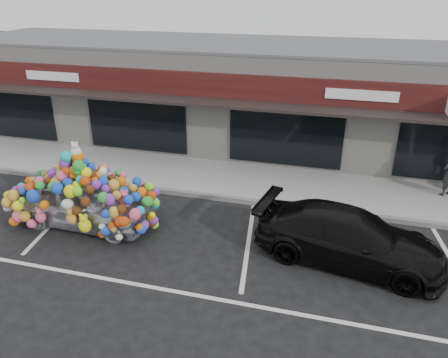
# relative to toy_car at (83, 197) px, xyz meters

# --- Properties ---
(ground) EXTENTS (90.00, 90.00, 0.00)m
(ground) POSITION_rel_toy_car_xyz_m (2.13, 0.04, -0.88)
(ground) COLOR black
(ground) RESTS_ON ground
(shop_building) EXTENTS (24.00, 7.20, 4.31)m
(shop_building) POSITION_rel_toy_car_xyz_m (2.13, 8.48, 1.28)
(shop_building) COLOR beige
(shop_building) RESTS_ON ground
(sidewalk) EXTENTS (26.00, 3.00, 0.15)m
(sidewalk) POSITION_rel_toy_car_xyz_m (2.13, 4.04, -0.81)
(sidewalk) COLOR #989893
(sidewalk) RESTS_ON ground
(kerb) EXTENTS (26.00, 0.18, 0.16)m
(kerb) POSITION_rel_toy_car_xyz_m (2.13, 2.54, -0.81)
(kerb) COLOR slate
(kerb) RESTS_ON ground
(parking_stripe_left) EXTENTS (0.73, 4.37, 0.01)m
(parking_stripe_left) POSITION_rel_toy_car_xyz_m (-1.07, 0.24, -0.88)
(parking_stripe_left) COLOR silver
(parking_stripe_left) RESTS_ON ground
(parking_stripe_mid) EXTENTS (0.73, 4.37, 0.01)m
(parking_stripe_mid) POSITION_rel_toy_car_xyz_m (4.93, 0.24, -0.88)
(parking_stripe_mid) COLOR silver
(parking_stripe_mid) RESTS_ON ground
(lane_line) EXTENTS (14.00, 0.12, 0.01)m
(lane_line) POSITION_rel_toy_car_xyz_m (4.13, -2.26, -0.88)
(lane_line) COLOR silver
(lane_line) RESTS_ON ground
(toy_car) EXTENTS (3.04, 4.52, 2.60)m
(toy_car) POSITION_rel_toy_car_xyz_m (0.00, 0.00, 0.00)
(toy_car) COLOR #989FA1
(toy_car) RESTS_ON ground
(black_sedan) EXTENTS (2.78, 5.08, 1.39)m
(black_sedan) POSITION_rel_toy_car_xyz_m (7.58, 0.11, -0.18)
(black_sedan) COLOR black
(black_sedan) RESTS_ON ground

